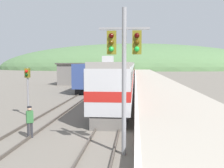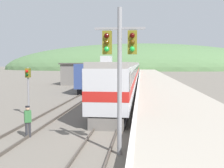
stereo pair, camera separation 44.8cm
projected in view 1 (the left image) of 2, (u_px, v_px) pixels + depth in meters
track_main at (129, 77)px, 75.15m from camera, size 1.52×180.00×0.16m
track_siding at (113, 77)px, 75.56m from camera, size 1.52×180.00×0.16m
platform at (151, 80)px, 54.82m from camera, size 6.87×140.00×0.95m
distant_hills at (132, 69)px, 157.71m from camera, size 163.94×73.77×30.66m
station_shed at (79, 74)px, 49.32m from camera, size 7.42×5.98×4.05m
express_train_lead_car at (118, 82)px, 25.20m from camera, size 2.85×19.86×4.53m
carriage_second at (126, 73)px, 47.33m from camera, size 2.84×22.49×4.17m
carriage_third at (129, 69)px, 70.54m from camera, size 2.84×22.49×4.17m
carriage_fourth at (130, 68)px, 93.75m from camera, size 2.84×22.49×4.17m
siding_train at (103, 73)px, 51.96m from camera, size 2.90×39.62×3.95m
signal_mast_main at (124, 60)px, 11.43m from camera, size 2.20×0.42×6.51m
signal_post_siding at (27, 81)px, 20.07m from camera, size 0.36×0.42×3.75m
track_worker at (30, 120)px, 14.30m from camera, size 0.42×0.38×1.76m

